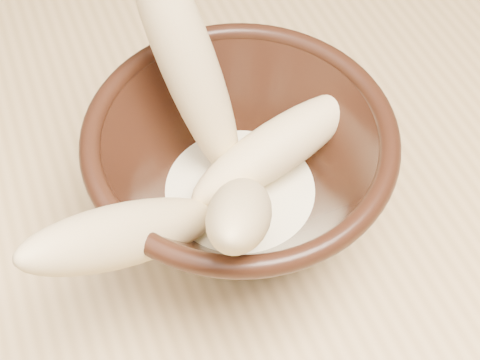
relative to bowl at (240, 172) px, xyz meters
name	(u,v)px	position (x,y,z in m)	size (l,w,h in m)	color
bowl	(240,172)	(0.00, 0.00, 0.00)	(0.20, 0.20, 0.11)	black
milk_puddle	(240,194)	(0.00, 0.00, -0.03)	(0.11, 0.11, 0.02)	#FEF8CC
banana_upright	(187,59)	(-0.02, 0.05, 0.06)	(0.04, 0.04, 0.19)	#DCC182
banana_left	(132,233)	(-0.08, -0.04, 0.03)	(0.04, 0.04, 0.17)	#DCC182
banana_across	(277,147)	(0.03, 0.01, 0.01)	(0.04, 0.04, 0.14)	#DCC182
banana_front	(240,212)	(-0.02, -0.05, 0.04)	(0.04, 0.04, 0.16)	#DCC182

